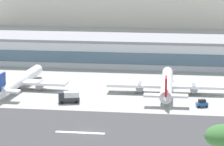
{
  "coord_description": "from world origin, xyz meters",
  "views": [
    {
      "loc": [
        24.24,
        -130.27,
        42.49
      ],
      "look_at": [
        0.72,
        37.9,
        6.71
      ],
      "focal_mm": 92.31,
      "sensor_mm": 36.0,
      "label": 1
    }
  ],
  "objects_px": {
    "terminal_building": "(113,50)",
    "service_box_truck_0": "(69,97)",
    "airliner_navy_tail_gate_0": "(19,81)",
    "airliner_red_tail_gate_1": "(167,85)",
    "service_baggage_tug_1": "(202,103)"
  },
  "relations": [
    {
      "from": "airliner_navy_tail_gate_0",
      "to": "airliner_red_tail_gate_1",
      "type": "distance_m",
      "value": 46.24
    },
    {
      "from": "service_box_truck_0",
      "to": "terminal_building",
      "type": "bearing_deg",
      "value": -109.56
    },
    {
      "from": "terminal_building",
      "to": "service_baggage_tug_1",
      "type": "xyz_separation_m",
      "value": [
        33.59,
        -60.62,
        -4.19
      ]
    },
    {
      "from": "service_box_truck_0",
      "to": "service_baggage_tug_1",
      "type": "distance_m",
      "value": 37.87
    },
    {
      "from": "terminal_building",
      "to": "airliner_red_tail_gate_1",
      "type": "relative_size",
      "value": 4.94
    },
    {
      "from": "airliner_red_tail_gate_1",
      "to": "service_box_truck_0",
      "type": "distance_m",
      "value": 31.01
    },
    {
      "from": "airliner_red_tail_gate_1",
      "to": "service_baggage_tug_1",
      "type": "height_order",
      "value": "airliner_red_tail_gate_1"
    },
    {
      "from": "terminal_building",
      "to": "service_box_truck_0",
      "type": "height_order",
      "value": "terminal_building"
    },
    {
      "from": "airliner_navy_tail_gate_0",
      "to": "airliner_red_tail_gate_1",
      "type": "height_order",
      "value": "airliner_red_tail_gate_1"
    },
    {
      "from": "service_box_truck_0",
      "to": "airliner_navy_tail_gate_0",
      "type": "bearing_deg",
      "value": -51.83
    },
    {
      "from": "service_box_truck_0",
      "to": "service_baggage_tug_1",
      "type": "relative_size",
      "value": 1.82
    },
    {
      "from": "airliner_red_tail_gate_1",
      "to": "service_baggage_tug_1",
      "type": "bearing_deg",
      "value": -144.93
    },
    {
      "from": "terminal_building",
      "to": "service_baggage_tug_1",
      "type": "distance_m",
      "value": 69.43
    },
    {
      "from": "terminal_building",
      "to": "service_box_truck_0",
      "type": "relative_size",
      "value": 31.07
    },
    {
      "from": "airliner_navy_tail_gate_0",
      "to": "service_box_truck_0",
      "type": "distance_m",
      "value": 23.45
    }
  ]
}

